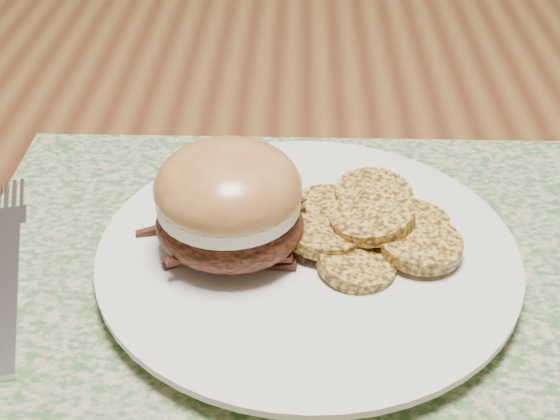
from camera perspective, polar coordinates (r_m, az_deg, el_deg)
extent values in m
cube|color=brown|center=(0.75, 5.33, 7.12)|extent=(1.50, 0.90, 0.04)
cube|color=#3C6333|center=(0.53, 1.41, -3.92)|extent=(0.45, 0.33, 0.00)
cylinder|color=silver|center=(0.52, 2.04, -3.49)|extent=(0.26, 0.26, 0.02)
ellipsoid|color=black|center=(0.50, -3.71, -0.94)|extent=(0.13, 0.12, 0.04)
cylinder|color=beige|center=(0.49, -3.79, 0.75)|extent=(0.12, 0.12, 0.01)
ellipsoid|color=#9F6A34|center=(0.48, -3.83, 1.70)|extent=(0.12, 0.12, 0.05)
cylinder|color=gold|center=(0.54, 3.57, 0.17)|extent=(0.06, 0.06, 0.01)
cylinder|color=gold|center=(0.55, 6.87, 1.06)|extent=(0.07, 0.07, 0.02)
cylinder|color=gold|center=(0.53, 9.63, -0.76)|extent=(0.07, 0.07, 0.02)
cylinder|color=gold|center=(0.51, 3.14, -1.83)|extent=(0.07, 0.07, 0.02)
cylinder|color=gold|center=(0.52, 6.75, -0.44)|extent=(0.08, 0.08, 0.02)
cylinder|color=gold|center=(0.51, 10.29, -2.49)|extent=(0.06, 0.06, 0.01)
cylinder|color=gold|center=(0.49, 5.61, -3.96)|extent=(0.05, 0.05, 0.02)
cube|color=silver|center=(0.53, -19.50, -5.85)|extent=(0.06, 0.15, 0.00)
cube|color=silver|center=(0.59, -19.22, -0.58)|extent=(0.03, 0.03, 0.00)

